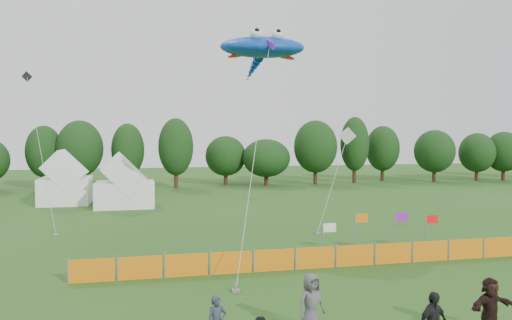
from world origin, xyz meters
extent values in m
cylinder|color=#382314|center=(-15.73, 46.21, 1.19)|extent=(0.50, 0.50, 2.38)
ellipsoid|color=black|center=(-15.73, 46.21, 4.30)|extent=(4.09, 4.09, 5.35)
cylinder|color=#382314|center=(-11.75, 45.39, 1.29)|extent=(0.50, 0.50, 2.57)
ellipsoid|color=black|center=(-11.75, 45.39, 4.64)|extent=(5.20, 5.20, 5.79)
cylinder|color=#382314|center=(-6.44, 45.32, 1.23)|extent=(0.50, 0.50, 2.46)
ellipsoid|color=black|center=(-6.44, 45.32, 4.45)|extent=(3.78, 3.78, 5.55)
cylinder|color=#382314|center=(-0.99, 43.92, 1.33)|extent=(0.50, 0.50, 2.66)
ellipsoid|color=black|center=(-0.99, 43.92, 4.81)|extent=(4.05, 4.05, 5.99)
cylinder|color=#382314|center=(5.28, 46.53, 0.99)|extent=(0.50, 0.50, 1.98)
ellipsoid|color=black|center=(5.28, 46.53, 3.58)|extent=(5.06, 5.06, 4.46)
cylinder|color=#382314|center=(9.99, 44.56, 0.93)|extent=(0.50, 0.50, 1.86)
ellipsoid|color=black|center=(9.99, 44.56, 3.35)|extent=(5.86, 5.86, 4.18)
cylinder|color=#382314|center=(16.28, 44.38, 1.31)|extent=(0.50, 0.50, 2.62)
ellipsoid|color=black|center=(16.28, 44.38, 4.73)|extent=(5.41, 5.41, 5.89)
cylinder|color=#382314|center=(21.78, 44.99, 1.39)|extent=(0.50, 0.50, 2.78)
ellipsoid|color=black|center=(21.78, 44.99, 5.02)|extent=(3.67, 3.67, 6.26)
cylinder|color=#382314|center=(26.67, 46.88, 1.21)|extent=(0.50, 0.50, 2.42)
ellipsoid|color=black|center=(26.67, 46.88, 4.36)|extent=(4.46, 4.46, 5.44)
cylinder|color=#382314|center=(32.69, 44.13, 1.12)|extent=(0.50, 0.50, 2.24)
ellipsoid|color=black|center=(32.69, 44.13, 4.04)|extent=(5.26, 5.26, 5.03)
cylinder|color=#382314|center=(39.09, 44.15, 1.05)|extent=(0.50, 0.50, 2.10)
ellipsoid|color=black|center=(39.09, 44.15, 3.80)|extent=(4.74, 4.74, 4.73)
cylinder|color=#382314|center=(42.84, 43.69, 1.08)|extent=(0.50, 0.50, 2.16)
ellipsoid|color=black|center=(42.84, 43.69, 3.91)|extent=(4.88, 4.88, 4.87)
cube|color=white|center=(-11.55, 32.83, 1.18)|extent=(4.29, 4.29, 2.36)
cube|color=white|center=(-6.25, 29.70, 1.08)|extent=(4.93, 3.94, 2.17)
cube|color=orange|center=(-6.85, 7.35, 0.50)|extent=(1.90, 0.06, 1.00)
cube|color=orange|center=(-4.85, 7.35, 0.50)|extent=(1.90, 0.06, 1.00)
cube|color=orange|center=(-2.85, 7.35, 0.50)|extent=(1.90, 0.06, 1.00)
cube|color=orange|center=(-0.85, 7.35, 0.50)|extent=(1.90, 0.06, 1.00)
cube|color=orange|center=(1.15, 7.35, 0.50)|extent=(1.90, 0.06, 1.00)
cube|color=orange|center=(3.15, 7.35, 0.50)|extent=(1.90, 0.06, 1.00)
cube|color=orange|center=(5.15, 7.35, 0.50)|extent=(1.90, 0.06, 1.00)
cube|color=orange|center=(7.15, 7.35, 0.50)|extent=(1.90, 0.06, 1.00)
cube|color=orange|center=(9.15, 7.35, 0.50)|extent=(1.90, 0.06, 1.00)
cube|color=orange|center=(11.15, 7.35, 0.50)|extent=(1.90, 0.06, 1.00)
cube|color=orange|center=(13.15, 7.35, 0.50)|extent=(1.90, 0.06, 1.00)
cylinder|color=gray|center=(4.00, 8.65, 0.93)|extent=(0.06, 0.06, 1.86)
cube|color=white|center=(4.35, 8.65, 1.64)|extent=(0.70, 0.02, 0.45)
cylinder|color=gray|center=(6.00, 9.26, 1.08)|extent=(0.06, 0.06, 2.16)
cube|color=orange|center=(6.35, 9.26, 1.94)|extent=(0.70, 0.02, 0.45)
cylinder|color=gray|center=(8.00, 8.72, 1.12)|extent=(0.06, 0.06, 2.24)
cube|color=purple|center=(8.35, 8.72, 2.01)|extent=(0.70, 0.02, 0.45)
cylinder|color=gray|center=(10.00, 9.14, 0.98)|extent=(0.06, 0.06, 1.97)
cube|color=red|center=(10.35, 9.14, 1.74)|extent=(0.70, 0.02, 0.45)
imported|color=#4C4C51|center=(0.45, 0.10, 0.96)|extent=(1.10, 0.91, 1.93)
imported|color=black|center=(5.82, -1.31, 0.92)|extent=(1.77, 0.77, 1.85)
ellipsoid|color=blue|center=(2.67, 16.05, 11.71)|extent=(5.70, 4.57, 1.86)
sphere|color=white|center=(2.01, 14.90, 12.29)|extent=(0.74, 0.74, 0.74)
sphere|color=white|center=(3.34, 14.90, 12.29)|extent=(0.74, 0.74, 0.74)
ellipsoid|color=red|center=(1.26, 16.22, 11.23)|extent=(1.56, 0.68, 0.24)
ellipsoid|color=red|center=(4.09, 16.22, 11.23)|extent=(1.56, 0.68, 0.24)
cube|color=purple|center=(2.67, 14.01, 11.54)|extent=(0.37, 0.96, 0.70)
cylinder|color=#A5A5A5|center=(0.78, 9.51, 5.71)|extent=(3.83, 9.60, 11.43)
cube|color=gray|center=(-1.12, 4.73, 0.05)|extent=(0.30, 0.30, 0.10)
cube|color=silver|center=(10.87, 21.77, 6.15)|extent=(1.39, 0.38, 1.39)
cylinder|color=#A5A5A5|center=(8.43, 18.39, 3.08)|extent=(4.90, 6.81, 6.18)
cube|color=gray|center=(6.00, 15.00, 0.05)|extent=(0.30, 0.30, 0.10)
cube|color=black|center=(-13.62, 28.31, 10.86)|extent=(0.85, 0.25, 0.85)
cylinder|color=#A5A5A5|center=(-11.81, 23.16, 5.43)|extent=(3.66, 10.34, 10.88)
cube|color=gray|center=(-10.00, 18.00, 0.05)|extent=(0.30, 0.30, 0.10)
camera|label=1|loc=(-4.64, -14.55, 6.30)|focal=35.00mm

